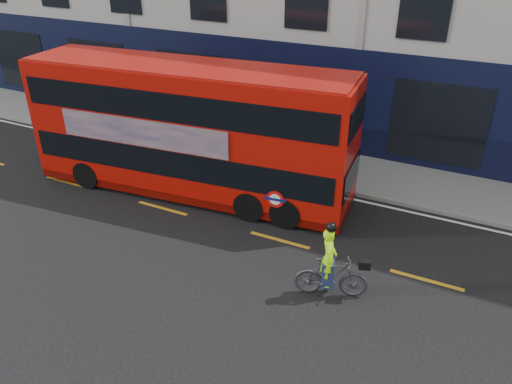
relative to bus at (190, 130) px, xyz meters
The scene contains 7 objects.
ground 5.23m from the bus, 38.08° to the right, with size 120.00×120.00×0.00m, color black.
pavement 5.58m from the bus, 43.50° to the left, with size 60.00×3.00×0.12m, color gray.
kerb 4.76m from the bus, 28.78° to the left, with size 60.00×0.12×0.13m, color slate.
road_edge_line 4.66m from the bus, 25.14° to the left, with size 58.00×0.10×0.01m, color silver.
lane_dashes 4.55m from the bus, 20.99° to the right, with size 58.00×0.12×0.01m, color #C38816, non-canonical shape.
bus is the anchor object (origin of this frame).
cyclist 6.66m from the bus, 27.74° to the right, with size 1.80×1.02×2.01m.
Camera 1 is at (4.58, -9.23, 7.84)m, focal length 35.00 mm.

